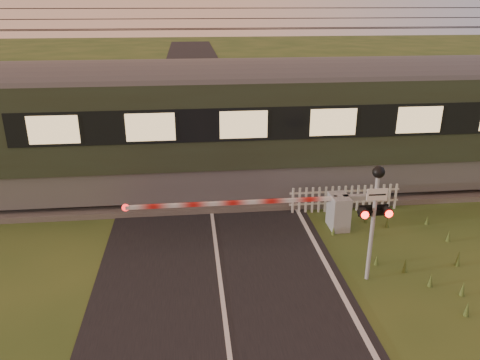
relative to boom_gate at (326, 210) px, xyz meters
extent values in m
plane|color=#2C4A1C|center=(-3.29, -3.49, -0.58)|extent=(160.00, 160.00, 0.00)
cube|color=black|center=(-3.29, -3.49, -0.57)|extent=(6.00, 140.00, 0.02)
cube|color=#47423D|center=(-3.29, 3.01, -0.52)|extent=(140.00, 3.40, 0.24)
cube|color=slate|center=(-3.29, 2.29, -0.32)|extent=(140.00, 0.08, 0.14)
cube|color=slate|center=(-3.29, 3.73, -0.32)|extent=(140.00, 0.08, 0.14)
cube|color=#2D2116|center=(-3.29, 3.01, -0.39)|extent=(0.24, 2.20, 0.06)
cylinder|color=black|center=(-3.29, 2.71, 4.92)|extent=(120.00, 0.02, 0.02)
cylinder|color=black|center=(-3.29, 3.31, 4.92)|extent=(120.00, 0.02, 0.02)
cylinder|color=black|center=(-3.29, 3.01, 5.52)|extent=(120.00, 0.02, 0.02)
cylinder|color=black|center=(-3.29, 3.01, 5.22)|extent=(120.00, 0.02, 0.02)
cube|color=slate|center=(0.49, 3.01, 0.28)|extent=(21.42, 2.84, 1.06)
cube|color=#272E1F|center=(0.49, 3.01, 2.14)|extent=(22.31, 3.08, 2.66)
cylinder|color=#4C4C4F|center=(0.49, 3.01, 3.46)|extent=(22.31, 1.08, 1.08)
cube|color=#FFD893|center=(0.49, 1.43, 2.27)|extent=(19.19, 0.04, 0.83)
cube|color=gray|center=(0.39, 0.00, -0.07)|extent=(0.51, 0.79, 1.03)
cylinder|color=gray|center=(0.25, 0.00, -0.07)|extent=(0.11, 0.11, 1.03)
cube|color=gray|center=(0.90, 0.00, 0.37)|extent=(0.84, 0.15, 0.15)
cube|color=red|center=(-2.74, 0.00, 0.37)|extent=(5.98, 0.10, 0.10)
cylinder|color=red|center=(-5.74, 0.00, 0.37)|extent=(0.21, 0.04, 0.21)
cylinder|color=gray|center=(0.27, -2.74, 0.74)|extent=(0.10, 0.10, 2.64)
cube|color=white|center=(0.27, -2.80, 1.66)|extent=(0.48, 0.03, 0.28)
sphere|color=black|center=(0.27, -2.74, 2.18)|extent=(0.28, 0.28, 0.28)
cube|color=black|center=(0.27, -2.74, 1.22)|extent=(0.66, 0.05, 0.05)
cylinder|color=#FF140C|center=(-0.01, -2.92, 1.22)|extent=(0.18, 0.02, 0.18)
cylinder|color=#FF140C|center=(0.55, -2.92, 1.22)|extent=(0.18, 0.02, 0.18)
cube|color=black|center=(0.27, -2.69, 1.22)|extent=(0.70, 0.02, 0.28)
cube|color=silver|center=(0.95, 1.14, -0.30)|extent=(3.58, 0.04, 0.06)
cube|color=silver|center=(0.95, 1.14, 0.08)|extent=(3.58, 0.04, 0.06)
camera|label=1|loc=(-3.86, -12.09, 5.76)|focal=35.00mm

